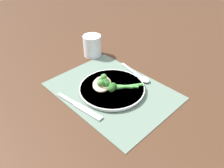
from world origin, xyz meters
TOP-DOWN VIEW (x-y plane):
  - ground_plane at (0.00, 0.00)m, footprint 3.00×3.00m
  - placemat at (0.00, 0.00)m, footprint 0.46×0.34m
  - plate at (0.00, 0.00)m, footprint 0.25×0.25m
  - chicken_fillet at (0.03, 0.02)m, footprint 0.12×0.12m
  - pesto_dollop_primary at (0.04, 0.01)m, footprint 0.02×0.02m
  - pesto_dollop_secondary at (0.02, 0.04)m, footprint 0.03×0.03m
  - broccoli_stalk_rear at (0.02, 0.01)m, footprint 0.12×0.10m
  - broccoli_stalk_right at (0.01, 0.01)m, footprint 0.12×0.11m
  - broccoli_stalk_left at (-0.02, 0.00)m, footprint 0.09×0.13m
  - knife at (0.02, 0.15)m, footprint 0.21×0.04m
  - spoon at (-0.03, -0.14)m, footprint 0.18×0.06m
  - water_glass at (0.27, -0.13)m, footprint 0.09×0.09m

SIDE VIEW (x-z plane):
  - ground_plane at x=0.00m, z-range 0.00..0.00m
  - placemat at x=0.00m, z-range 0.00..0.00m
  - knife at x=0.02m, z-range 0.00..0.01m
  - spoon at x=-0.03m, z-range 0.00..0.02m
  - plate at x=0.00m, z-range 0.01..0.02m
  - chicken_fillet at x=0.03m, z-range 0.02..0.04m
  - broccoli_stalk_left at x=-0.02m, z-range 0.02..0.04m
  - broccoli_stalk_rear at x=0.02m, z-range 0.02..0.05m
  - broccoli_stalk_right at x=0.01m, z-range 0.02..0.05m
  - pesto_dollop_primary at x=0.04m, z-range 0.04..0.06m
  - pesto_dollop_secondary at x=0.02m, z-range 0.04..0.06m
  - water_glass at x=0.27m, z-range 0.00..0.10m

